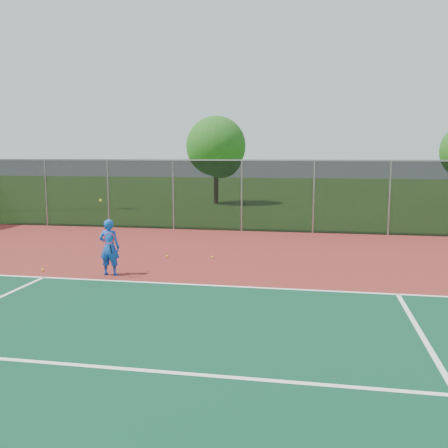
# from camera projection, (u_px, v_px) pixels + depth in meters

# --- Properties ---
(ground) EXTENTS (120.00, 120.00, 0.00)m
(ground) POSITION_uv_depth(u_px,v_px,m) (309.00, 336.00, 9.07)
(ground) COLOR #305D1A
(ground) RESTS_ON ground
(court_apron) EXTENTS (30.00, 20.00, 0.02)m
(court_apron) POSITION_uv_depth(u_px,v_px,m) (311.00, 303.00, 11.01)
(court_apron) COLOR maroon
(court_apron) RESTS_ON ground
(fence_back) EXTENTS (30.00, 0.06, 3.03)m
(fence_back) POSITION_uv_depth(u_px,v_px,m) (314.00, 196.00, 20.54)
(fence_back) COLOR black
(fence_back) RESTS_ON court_apron
(tennis_player) EXTENTS (0.59, 0.60, 2.05)m
(tennis_player) POSITION_uv_depth(u_px,v_px,m) (109.00, 247.00, 13.43)
(tennis_player) COLOR blue
(tennis_player) RESTS_ON court_apron
(practice_ball_0) EXTENTS (0.07, 0.07, 0.07)m
(practice_ball_0) POSITION_uv_depth(u_px,v_px,m) (43.00, 270.00, 13.97)
(practice_ball_0) COLOR yellow
(practice_ball_0) RESTS_ON court_apron
(practice_ball_1) EXTENTS (0.07, 0.07, 0.07)m
(practice_ball_1) POSITION_uv_depth(u_px,v_px,m) (167.00, 256.00, 15.84)
(practice_ball_1) COLOR yellow
(practice_ball_1) RESTS_ON court_apron
(practice_ball_3) EXTENTS (0.07, 0.07, 0.07)m
(practice_ball_3) POSITION_uv_depth(u_px,v_px,m) (212.00, 257.00, 15.71)
(practice_ball_3) COLOR yellow
(practice_ball_3) RESTS_ON court_apron
(tree_back_left) EXTENTS (3.91, 3.91, 5.74)m
(tree_back_left) POSITION_uv_depth(u_px,v_px,m) (217.00, 149.00, 32.47)
(tree_back_left) COLOR #362113
(tree_back_left) RESTS_ON ground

